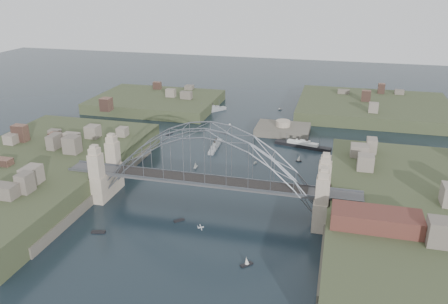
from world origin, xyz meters
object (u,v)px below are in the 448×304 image
naval_cruiser_near (215,146)px  naval_cruiser_far (210,110)px  fort_island (283,134)px  wharf_shed (376,220)px  ocean_liner (303,145)px  bridge (208,167)px

naval_cruiser_near → naval_cruiser_far: size_ratio=1.00×
fort_island → wharf_shed: 90.48m
wharf_shed → naval_cruiser_far: wharf_shed is taller
fort_island → naval_cruiser_near: bearing=-133.3°
naval_cruiser_far → ocean_liner: naval_cruiser_far is taller
bridge → wharf_shed: (44.00, -14.00, -2.32)m
wharf_shed → naval_cruiser_near: 81.68m
bridge → naval_cruiser_far: bridge is taller
bridge → fort_island: bearing=80.3°
naval_cruiser_far → naval_cruiser_near: bearing=-71.7°
naval_cruiser_near → naval_cruiser_far: bearing=108.3°
bridge → ocean_liner: bridge is taller
naval_cruiser_near → ocean_liner: bearing=15.8°
naval_cruiser_near → naval_cruiser_far: 48.44m
bridge → wharf_shed: size_ratio=4.20×
ocean_liner → fort_island: bearing=122.9°
fort_island → naval_cruiser_far: size_ratio=1.41×
ocean_liner → bridge: bearing=-111.5°
naval_cruiser_near → naval_cruiser_far: naval_cruiser_far is taller
fort_island → ocean_liner: 17.79m
bridge → ocean_liner: 60.30m
bridge → fort_island: (12.00, 70.00, -12.66)m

